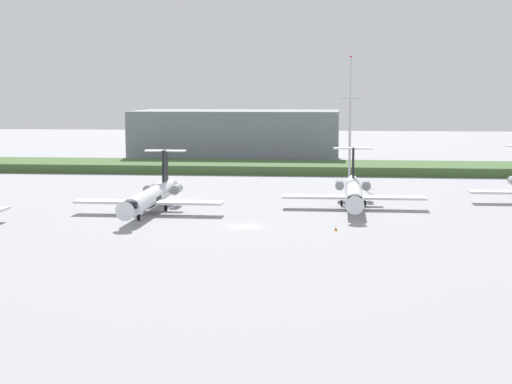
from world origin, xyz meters
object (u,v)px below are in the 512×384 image
regional_jet_second (151,196)px  regional_jet_third (354,192)px  antenna_mast (350,128)px  safety_cone_front_marker (336,229)px

regional_jet_second → regional_jet_third: (31.16, 9.08, 0.00)m
regional_jet_second → antenna_mast: bearing=60.0°
safety_cone_front_marker → regional_jet_second: bearing=154.3°
regional_jet_second → safety_cone_front_marker: bearing=-25.7°
regional_jet_third → safety_cone_front_marker: (-2.62, -22.84, -2.26)m
regional_jet_third → safety_cone_front_marker: 23.10m
regional_jet_second → regional_jet_third: same height
regional_jet_third → antenna_mast: antenna_mast is taller
regional_jet_third → safety_cone_front_marker: bearing=-96.5°
regional_jet_third → regional_jet_second: bearing=-163.8°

